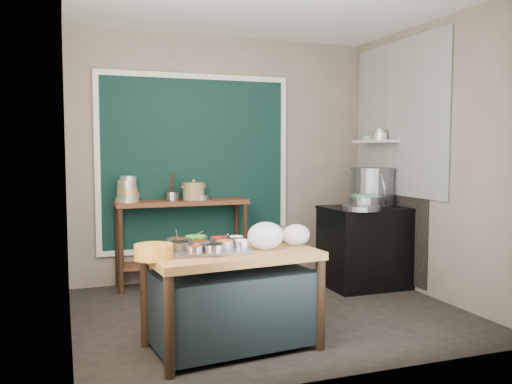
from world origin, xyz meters
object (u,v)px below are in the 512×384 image
object	(u,v)px
prep_table	(232,300)
condiment_tray	(208,250)
back_counter	(182,243)
utensil_cup	(172,196)
ceramic_crock	(194,192)
saucepan	(274,234)
steamer	(365,202)
stock_pot	(372,186)
stove_block	(366,248)
yellow_basin	(154,252)

from	to	relation	value
prep_table	condiment_tray	bearing A→B (deg)	163.91
prep_table	back_counter	world-z (taller)	back_counter
utensil_cup	ceramic_crock	world-z (taller)	ceramic_crock
condiment_tray	utensil_cup	size ratio (longest dim) A/B	3.77
condiment_tray	saucepan	size ratio (longest dim) A/B	2.51
ceramic_crock	steamer	size ratio (longest dim) A/B	0.66
saucepan	stock_pot	distance (m)	2.09
back_counter	condiment_tray	world-z (taller)	back_counter
condiment_tray	stove_block	bearing A→B (deg)	30.75
back_counter	ceramic_crock	bearing A→B (deg)	-1.96
steamer	stock_pot	bearing A→B (deg)	47.00
yellow_basin	stock_pot	distance (m)	3.16
stove_block	condiment_tray	distance (m)	2.50
back_counter	stove_block	size ratio (longest dim) A/B	1.61
stove_block	saucepan	xyz separation A→B (m)	(-1.51, -1.04, 0.39)
prep_table	ceramic_crock	xyz separation A→B (m)	(0.18, 2.03, 0.66)
utensil_cup	yellow_basin	bearing A→B (deg)	-104.16
stove_block	yellow_basin	distance (m)	2.94
prep_table	ceramic_crock	size ratio (longest dim) A/B	4.90
back_counter	stock_pot	bearing A→B (deg)	-15.07
back_counter	saucepan	world-z (taller)	back_counter
condiment_tray	yellow_basin	xyz separation A→B (m)	(-0.42, -0.14, 0.04)
prep_table	yellow_basin	bearing A→B (deg)	-175.50
back_counter	yellow_basin	distance (m)	2.26
condiment_tray	utensil_cup	bearing A→B (deg)	86.65
saucepan	stock_pot	bearing A→B (deg)	24.39
ceramic_crock	stock_pot	size ratio (longest dim) A/B	0.47
condiment_tray	stock_pot	bearing A→B (deg)	32.15
yellow_basin	stock_pot	world-z (taller)	stock_pot
yellow_basin	utensil_cup	bearing A→B (deg)	75.84
stock_pot	yellow_basin	bearing A→B (deg)	-149.74
condiment_tray	ceramic_crock	xyz separation A→B (m)	(0.36, 1.99, 0.27)
ceramic_crock	saucepan	bearing A→B (deg)	-81.61
back_counter	saucepan	size ratio (longest dim) A/B	6.10
yellow_basin	saucepan	size ratio (longest dim) A/B	1.14
back_counter	ceramic_crock	size ratio (longest dim) A/B	5.68
saucepan	utensil_cup	world-z (taller)	utensil_cup
stove_block	steamer	xyz separation A→B (m)	(-0.07, -0.08, 0.52)
condiment_tray	ceramic_crock	distance (m)	2.04
stove_block	ceramic_crock	size ratio (longest dim) A/B	3.53
back_counter	saucepan	distance (m)	1.85
condiment_tray	steamer	world-z (taller)	steamer
stove_block	yellow_basin	size ratio (longest dim) A/B	3.32
prep_table	saucepan	bearing A→B (deg)	24.10
steamer	stove_block	bearing A→B (deg)	47.53
prep_table	saucepan	world-z (taller)	saucepan
yellow_basin	ceramic_crock	distance (m)	2.29
yellow_basin	steamer	size ratio (longest dim) A/B	0.70
saucepan	steamer	world-z (taller)	steamer
back_counter	ceramic_crock	world-z (taller)	ceramic_crock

